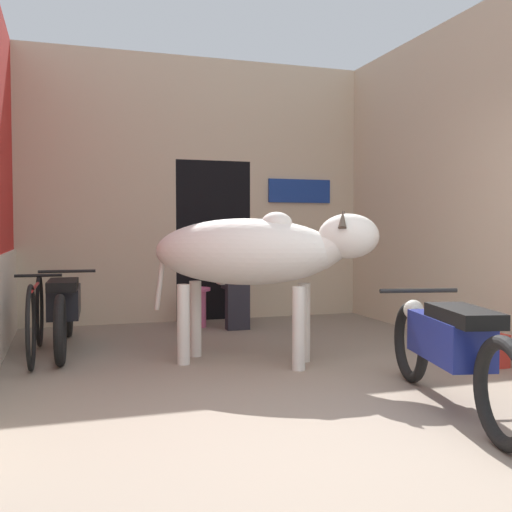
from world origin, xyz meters
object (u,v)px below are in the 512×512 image
Objects in this scene: motorcycle_near at (449,346)px; motorcycle_far at (65,306)px; bicycle at (36,317)px; crate at (476,350)px; shopkeeper_seated at (235,272)px; cow at (256,253)px; plastic_stool at (196,306)px.

motorcycle_near is 0.97× the size of motorcycle_far.
bicycle is 4.02× the size of crate.
bicycle is (-2.60, 2.50, -0.05)m from motorcycle_near.
shopkeeper_seated reaches higher than motorcycle_far.
cow is 2.17m from plastic_stool.
motorcycle_far is at bearing 144.64° from cow.
shopkeeper_seated reaches higher than plastic_stool.
shopkeeper_seated is at bearing 97.16° from motorcycle_near.
crate is (1.42, -2.52, -0.53)m from shopkeeper_seated.
bicycle is at bearing 136.15° from motorcycle_near.
motorcycle_far reaches higher than plastic_stool.
plastic_stool reaches higher than crate.
shopkeeper_seated is at bearing 24.79° from bicycle.
motorcycle_near is 3.81m from plastic_stool.
bicycle is 2.12m from plastic_stool.
motorcycle_far is at bearing 47.63° from bicycle.
plastic_stool is at bearing 34.72° from bicycle.
cow is 4.10× the size of plastic_stool.
motorcycle_near is at bearing -49.72° from motorcycle_far.
motorcycle_far is at bearing 130.28° from motorcycle_near.
crate is at bearing -28.36° from motorcycle_far.
cow is 1.90m from shopkeeper_seated.
crate is (3.33, -1.80, -0.28)m from motorcycle_far.
plastic_stool is at bearing 103.09° from motorcycle_near.
motorcycle_far is 1.67× the size of shopkeeper_seated.
motorcycle_far is at bearing 151.64° from crate.
shopkeeper_seated is at bearing 20.74° from motorcycle_far.
bicycle reaches higher than crate.
motorcycle_near is 3.61m from bicycle.
motorcycle_near is at bearing -135.13° from crate.
shopkeeper_seated reaches higher than bicycle.
cow reaches higher than motorcycle_near.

